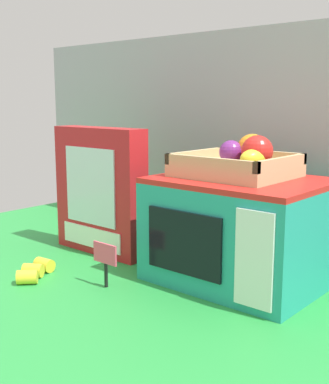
% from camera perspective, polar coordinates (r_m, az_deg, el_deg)
% --- Properties ---
extents(ground_plane, '(1.70, 1.70, 0.00)m').
position_cam_1_polar(ground_plane, '(1.27, 0.32, -8.31)').
color(ground_plane, green).
rests_on(ground_plane, ground).
extents(display_back_panel, '(1.61, 0.03, 0.60)m').
position_cam_1_polar(display_back_panel, '(1.45, 8.11, 6.02)').
color(display_back_panel, '#A0A3A8').
rests_on(display_back_panel, ground).
extents(toy_microwave, '(0.37, 0.30, 0.24)m').
position_cam_1_polar(toy_microwave, '(1.15, 8.60, -4.30)').
color(toy_microwave, teal).
rests_on(toy_microwave, ground).
extents(food_groups_crate, '(0.24, 0.21, 0.10)m').
position_cam_1_polar(food_groups_crate, '(1.14, 8.63, 3.31)').
color(food_groups_crate, tan).
rests_on(food_groups_crate, toy_microwave).
extents(cookie_set_box, '(0.29, 0.07, 0.34)m').
position_cam_1_polar(cookie_set_box, '(1.35, -7.34, 0.12)').
color(cookie_set_box, red).
rests_on(cookie_set_box, ground).
extents(price_sign, '(0.07, 0.01, 0.10)m').
position_cam_1_polar(price_sign, '(1.12, -6.75, -7.46)').
color(price_sign, black).
rests_on(price_sign, ground).
extents(loose_toy_banana, '(0.09, 0.12, 0.03)m').
position_cam_1_polar(loose_toy_banana, '(1.22, -14.47, -8.62)').
color(loose_toy_banana, yellow).
rests_on(loose_toy_banana, ground).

